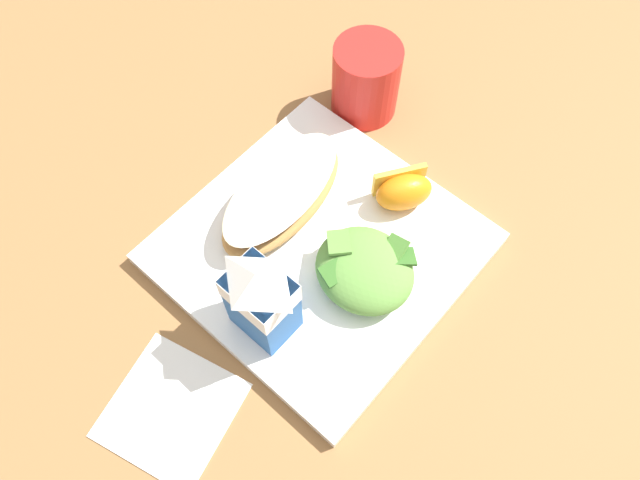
{
  "coord_description": "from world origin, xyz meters",
  "views": [
    {
      "loc": [
        -0.19,
        0.21,
        0.56
      ],
      "look_at": [
        0.0,
        0.0,
        0.03
      ],
      "focal_mm": 33.47,
      "sensor_mm": 36.0,
      "label": 1
    }
  ],
  "objects_px": {
    "milk_carton": "(261,298)",
    "cheesy_pizza_bread": "(282,194)",
    "green_salad_pile": "(365,269)",
    "paper_napkin": "(171,410)",
    "orange_wedge_front": "(403,191)",
    "drinking_red_cup": "(366,80)",
    "white_plate": "(320,248)"
  },
  "relations": [
    {
      "from": "paper_napkin",
      "to": "milk_carton",
      "type": "bearing_deg",
      "value": -95.35
    },
    {
      "from": "white_plate",
      "to": "drinking_red_cup",
      "type": "xyz_separation_m",
      "value": [
        0.09,
        -0.18,
        0.04
      ]
    },
    {
      "from": "orange_wedge_front",
      "to": "paper_napkin",
      "type": "height_order",
      "value": "orange_wedge_front"
    },
    {
      "from": "cheesy_pizza_bread",
      "to": "milk_carton",
      "type": "distance_m",
      "value": 0.14
    },
    {
      "from": "white_plate",
      "to": "orange_wedge_front",
      "type": "distance_m",
      "value": 0.11
    },
    {
      "from": "milk_carton",
      "to": "orange_wedge_front",
      "type": "distance_m",
      "value": 0.2
    },
    {
      "from": "milk_carton",
      "to": "cheesy_pizza_bread",
      "type": "bearing_deg",
      "value": -53.71
    },
    {
      "from": "cheesy_pizza_bread",
      "to": "green_salad_pile",
      "type": "xyz_separation_m",
      "value": [
        -0.12,
        0.01,
        0.0
      ]
    },
    {
      "from": "milk_carton",
      "to": "drinking_red_cup",
      "type": "height_order",
      "value": "milk_carton"
    },
    {
      "from": "paper_napkin",
      "to": "drinking_red_cup",
      "type": "height_order",
      "value": "drinking_red_cup"
    },
    {
      "from": "orange_wedge_front",
      "to": "paper_napkin",
      "type": "bearing_deg",
      "value": 85.43
    },
    {
      "from": "cheesy_pizza_bread",
      "to": "green_salad_pile",
      "type": "distance_m",
      "value": 0.12
    },
    {
      "from": "cheesy_pizza_bread",
      "to": "paper_napkin",
      "type": "distance_m",
      "value": 0.24
    },
    {
      "from": "white_plate",
      "to": "paper_napkin",
      "type": "distance_m",
      "value": 0.21
    },
    {
      "from": "paper_napkin",
      "to": "white_plate",
      "type": "bearing_deg",
      "value": -88.56
    },
    {
      "from": "milk_carton",
      "to": "paper_napkin",
      "type": "height_order",
      "value": "milk_carton"
    },
    {
      "from": "cheesy_pizza_bread",
      "to": "milk_carton",
      "type": "bearing_deg",
      "value": 126.29
    },
    {
      "from": "milk_carton",
      "to": "drinking_red_cup",
      "type": "bearing_deg",
      "value": -68.98
    },
    {
      "from": "drinking_red_cup",
      "to": "orange_wedge_front",
      "type": "bearing_deg",
      "value": 144.98
    },
    {
      "from": "drinking_red_cup",
      "to": "cheesy_pizza_bread",
      "type": "bearing_deg",
      "value": 99.36
    },
    {
      "from": "milk_carton",
      "to": "orange_wedge_front",
      "type": "relative_size",
      "value": 1.57
    },
    {
      "from": "cheesy_pizza_bread",
      "to": "green_salad_pile",
      "type": "height_order",
      "value": "green_salad_pile"
    },
    {
      "from": "white_plate",
      "to": "green_salad_pile",
      "type": "relative_size",
      "value": 2.74
    },
    {
      "from": "orange_wedge_front",
      "to": "drinking_red_cup",
      "type": "distance_m",
      "value": 0.15
    },
    {
      "from": "green_salad_pile",
      "to": "paper_napkin",
      "type": "xyz_separation_m",
      "value": [
        0.05,
        0.21,
        -0.03
      ]
    },
    {
      "from": "green_salad_pile",
      "to": "drinking_red_cup",
      "type": "xyz_separation_m",
      "value": [
        0.15,
        -0.18,
        0.01
      ]
    },
    {
      "from": "orange_wedge_front",
      "to": "green_salad_pile",
      "type": "bearing_deg",
      "value": 105.93
    },
    {
      "from": "cheesy_pizza_bread",
      "to": "paper_napkin",
      "type": "bearing_deg",
      "value": 106.79
    },
    {
      "from": "white_plate",
      "to": "paper_napkin",
      "type": "bearing_deg",
      "value": 91.44
    },
    {
      "from": "drinking_red_cup",
      "to": "milk_carton",
      "type": "bearing_deg",
      "value": 111.02
    },
    {
      "from": "orange_wedge_front",
      "to": "paper_napkin",
      "type": "relative_size",
      "value": 0.64
    },
    {
      "from": "orange_wedge_front",
      "to": "cheesy_pizza_bread",
      "type": "bearing_deg",
      "value": 43.02
    }
  ]
}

